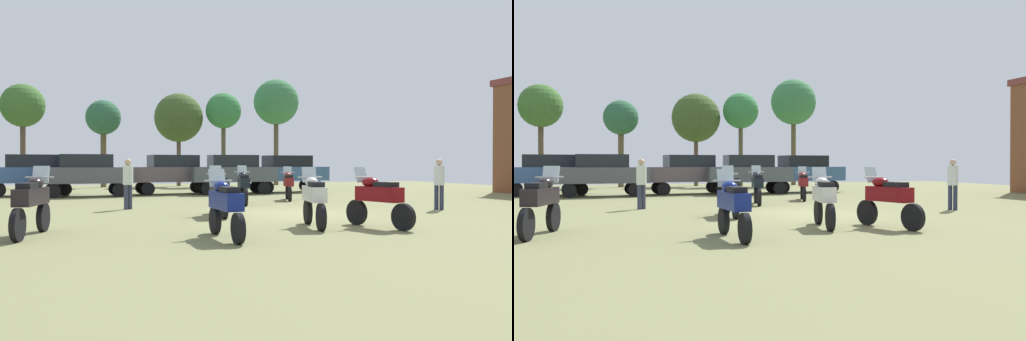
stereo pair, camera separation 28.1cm
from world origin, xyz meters
TOP-DOWN VIEW (x-y plane):
  - ground_plane at (0.00, 0.00)m, footprint 44.00×52.00m
  - motorcycle_1 at (-3.47, -4.75)m, footprint 0.62×2.24m
  - motorcycle_5 at (2.13, 5.86)m, footprint 0.81×2.01m
  - motorcycle_6 at (-2.42, -0.06)m, footprint 0.62×2.28m
  - motorcycle_7 at (-0.40, 4.13)m, footprint 0.71×2.19m
  - motorcycle_8 at (-0.89, -3.47)m, footprint 0.71×2.10m
  - motorcycle_9 at (-7.34, -3.10)m, footprint 0.77×2.28m
  - motorcycle_10 at (0.57, -4.04)m, footprint 0.80×2.10m
  - car_1 at (4.45, 11.96)m, footprint 4.42×2.10m
  - car_3 at (-1.79, 12.05)m, footprint 4.47×2.25m
  - car_4 at (-6.08, 11.15)m, footprint 4.43×2.13m
  - car_5 at (-8.57, 12.84)m, footprint 4.49×2.32m
  - car_6 at (1.13, 11.14)m, footprint 4.34×1.89m
  - person_1 at (-4.78, 3.28)m, footprint 0.46×0.46m
  - person_2 at (5.20, -0.20)m, footprint 0.48×0.48m
  - tree_1 at (-4.85, 21.39)m, footprint 2.29×2.29m
  - tree_2 at (3.26, 21.15)m, footprint 2.50×2.50m
  - tree_3 at (0.24, 21.95)m, footprint 3.40×3.40m
  - tree_5 at (-9.67, 20.53)m, footprint 2.67×2.67m
  - tree_6 at (7.26, 21.30)m, footprint 3.29×3.29m

SIDE VIEW (x-z plane):
  - ground_plane at x=0.00m, z-range 0.00..0.02m
  - motorcycle_5 at x=2.13m, z-range 0.00..1.44m
  - motorcycle_1 at x=-3.47m, z-range 0.01..1.46m
  - motorcycle_8 at x=-0.89m, z-range 0.00..1.48m
  - motorcycle_10 at x=0.57m, z-range 0.01..1.48m
  - motorcycle_7 at x=-0.40m, z-range 0.01..1.50m
  - motorcycle_6 at x=-2.42m, z-range 0.01..1.51m
  - motorcycle_9 at x=-7.34m, z-range 0.01..1.52m
  - person_2 at x=5.20m, z-range 0.16..1.88m
  - person_1 at x=-4.78m, z-range 0.16..1.89m
  - car_1 at x=4.45m, z-range 0.19..2.19m
  - car_3 at x=-1.79m, z-range 0.19..2.19m
  - car_4 at x=-6.08m, z-range 0.19..2.19m
  - car_5 at x=-8.57m, z-range 0.19..2.19m
  - car_6 at x=1.13m, z-range 0.19..2.19m
  - tree_1 at x=-4.85m, z-range 1.64..7.39m
  - tree_3 at x=0.24m, z-range 1.53..7.99m
  - tree_5 at x=-9.67m, z-range 1.86..8.34m
  - tree_2 at x=3.26m, z-range 1.95..8.47m
  - tree_6 at x=7.26m, z-range 2.16..9.84m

